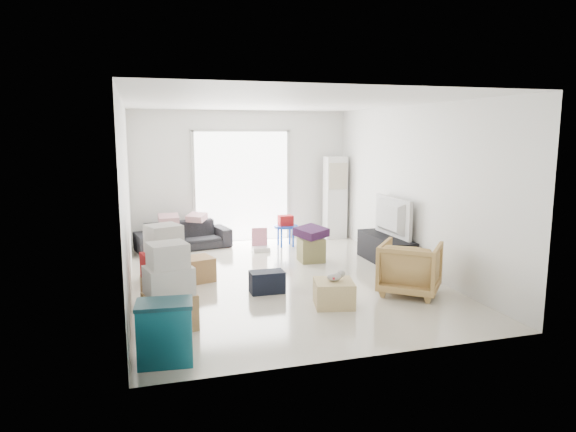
{
  "coord_description": "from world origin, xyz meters",
  "views": [
    {
      "loc": [
        -2.1,
        -7.49,
        2.26
      ],
      "look_at": [
        0.18,
        0.2,
        0.95
      ],
      "focal_mm": 32.0,
      "sensor_mm": 36.0,
      "label": 1
    }
  ],
  "objects_px": {
    "ac_tower": "(335,198)",
    "armchair": "(410,265)",
    "tv_console": "(386,250)",
    "storage_bins": "(165,332)",
    "television": "(386,232)",
    "ottoman": "(311,250)",
    "kids_table": "(286,224)",
    "wood_crate": "(334,293)",
    "sofa": "(183,231)"
  },
  "relations": [
    {
      "from": "ac_tower",
      "to": "armchair",
      "type": "xyz_separation_m",
      "value": [
        -0.41,
        -3.91,
        -0.47
      ]
    },
    {
      "from": "ac_tower",
      "to": "tv_console",
      "type": "distance_m",
      "value": 2.37
    },
    {
      "from": "armchair",
      "to": "storage_bins",
      "type": "relative_size",
      "value": 1.3
    },
    {
      "from": "television",
      "to": "ottoman",
      "type": "height_order",
      "value": "television"
    },
    {
      "from": "kids_table",
      "to": "wood_crate",
      "type": "distance_m",
      "value": 3.65
    },
    {
      "from": "kids_table",
      "to": "ottoman",
      "type": "bearing_deg",
      "value": -86.21
    },
    {
      "from": "television",
      "to": "sofa",
      "type": "height_order",
      "value": "sofa"
    },
    {
      "from": "tv_console",
      "to": "kids_table",
      "type": "xyz_separation_m",
      "value": [
        -1.29,
        1.81,
        0.2
      ]
    },
    {
      "from": "armchair",
      "to": "ottoman",
      "type": "bearing_deg",
      "value": -30.79
    },
    {
      "from": "tv_console",
      "to": "television",
      "type": "height_order",
      "value": "television"
    },
    {
      "from": "tv_console",
      "to": "storage_bins",
      "type": "height_order",
      "value": "storage_bins"
    },
    {
      "from": "kids_table",
      "to": "wood_crate",
      "type": "xyz_separation_m",
      "value": [
        -0.39,
        -3.62,
        -0.27
      ]
    },
    {
      "from": "armchair",
      "to": "ac_tower",
      "type": "bearing_deg",
      "value": -56.05
    },
    {
      "from": "ac_tower",
      "to": "storage_bins",
      "type": "height_order",
      "value": "ac_tower"
    },
    {
      "from": "tv_console",
      "to": "television",
      "type": "relative_size",
      "value": 1.24
    },
    {
      "from": "kids_table",
      "to": "wood_crate",
      "type": "height_order",
      "value": "kids_table"
    },
    {
      "from": "tv_console",
      "to": "ac_tower",
      "type": "bearing_deg",
      "value": 91.25
    },
    {
      "from": "storage_bins",
      "to": "armchair",
      "type": "bearing_deg",
      "value": 20.58
    },
    {
      "from": "tv_console",
      "to": "television",
      "type": "xyz_separation_m",
      "value": [
        0.0,
        0.0,
        0.32
      ]
    },
    {
      "from": "storage_bins",
      "to": "ottoman",
      "type": "distance_m",
      "value": 4.35
    },
    {
      "from": "sofa",
      "to": "storage_bins",
      "type": "bearing_deg",
      "value": -108.29
    },
    {
      "from": "armchair",
      "to": "storage_bins",
      "type": "bearing_deg",
      "value": 60.55
    },
    {
      "from": "armchair",
      "to": "ottoman",
      "type": "height_order",
      "value": "armchair"
    },
    {
      "from": "ac_tower",
      "to": "tv_console",
      "type": "height_order",
      "value": "ac_tower"
    },
    {
      "from": "armchair",
      "to": "wood_crate",
      "type": "distance_m",
      "value": 1.25
    },
    {
      "from": "sofa",
      "to": "kids_table",
      "type": "xyz_separation_m",
      "value": [
        1.99,
        -0.32,
        0.09
      ]
    },
    {
      "from": "armchair",
      "to": "wood_crate",
      "type": "bearing_deg",
      "value": 48.4
    },
    {
      "from": "ottoman",
      "to": "wood_crate",
      "type": "xyz_separation_m",
      "value": [
        -0.48,
        -2.3,
        -0.04
      ]
    },
    {
      "from": "armchair",
      "to": "ottoman",
      "type": "distance_m",
      "value": 2.26
    },
    {
      "from": "sofa",
      "to": "armchair",
      "type": "xyz_separation_m",
      "value": [
        2.82,
        -3.76,
        0.06
      ]
    },
    {
      "from": "ac_tower",
      "to": "wood_crate",
      "type": "relative_size",
      "value": 3.48
    },
    {
      "from": "sofa",
      "to": "ottoman",
      "type": "xyz_separation_m",
      "value": [
        2.08,
        -1.64,
        -0.14
      ]
    },
    {
      "from": "wood_crate",
      "to": "sofa",
      "type": "bearing_deg",
      "value": 112.08
    },
    {
      "from": "tv_console",
      "to": "wood_crate",
      "type": "height_order",
      "value": "tv_console"
    },
    {
      "from": "television",
      "to": "armchair",
      "type": "height_order",
      "value": "armchair"
    },
    {
      "from": "tv_console",
      "to": "wood_crate",
      "type": "distance_m",
      "value": 2.47
    },
    {
      "from": "ac_tower",
      "to": "television",
      "type": "xyz_separation_m",
      "value": [
        0.05,
        -2.28,
        -0.31
      ]
    },
    {
      "from": "tv_console",
      "to": "wood_crate",
      "type": "relative_size",
      "value": 2.89
    },
    {
      "from": "sofa",
      "to": "ottoman",
      "type": "relative_size",
      "value": 4.27
    },
    {
      "from": "ac_tower",
      "to": "kids_table",
      "type": "xyz_separation_m",
      "value": [
        -1.24,
        -0.47,
        -0.43
      ]
    },
    {
      "from": "ac_tower",
      "to": "kids_table",
      "type": "height_order",
      "value": "ac_tower"
    },
    {
      "from": "tv_console",
      "to": "ottoman",
      "type": "bearing_deg",
      "value": 157.72
    },
    {
      "from": "ac_tower",
      "to": "wood_crate",
      "type": "bearing_deg",
      "value": -111.72
    },
    {
      "from": "storage_bins",
      "to": "wood_crate",
      "type": "xyz_separation_m",
      "value": [
        2.22,
        1.11,
        -0.15
      ]
    },
    {
      "from": "wood_crate",
      "to": "television",
      "type": "bearing_deg",
      "value": 47.14
    },
    {
      "from": "ottoman",
      "to": "storage_bins",
      "type": "bearing_deg",
      "value": -128.3
    },
    {
      "from": "ac_tower",
      "to": "television",
      "type": "distance_m",
      "value": 2.3
    },
    {
      "from": "ac_tower",
      "to": "tv_console",
      "type": "relative_size",
      "value": 1.21
    },
    {
      "from": "television",
      "to": "ottoman",
      "type": "xyz_separation_m",
      "value": [
        -1.2,
        0.49,
        -0.35
      ]
    },
    {
      "from": "ac_tower",
      "to": "kids_table",
      "type": "bearing_deg",
      "value": -159.11
    }
  ]
}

